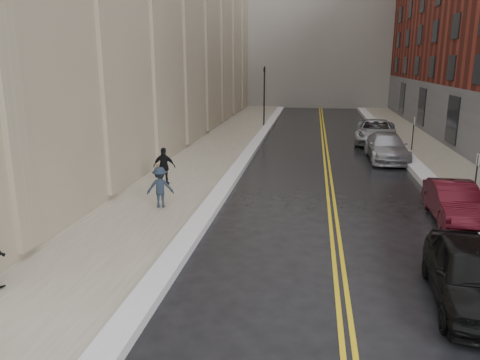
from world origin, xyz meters
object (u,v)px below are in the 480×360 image
(car_maroon, at_px, (454,202))
(car_silver_near, at_px, (387,147))
(pedestrian_b, at_px, (160,187))
(car_silver_far, at_px, (376,132))
(car_black, at_px, (472,275))
(pedestrian_c, at_px, (164,166))

(car_maroon, height_order, car_silver_near, car_silver_near)
(car_silver_near, xyz_separation_m, pedestrian_b, (-10.03, -11.26, 0.18))
(car_maroon, relative_size, car_silver_near, 0.79)
(car_silver_far, distance_m, pedestrian_b, 19.86)
(pedestrian_b, bearing_deg, car_maroon, 167.45)
(car_maroon, relative_size, car_silver_far, 0.71)
(car_black, relative_size, pedestrian_c, 2.60)
(car_black, height_order, car_maroon, car_black)
(pedestrian_c, bearing_deg, car_maroon, 164.99)
(car_silver_near, bearing_deg, pedestrian_c, -144.40)
(pedestrian_b, bearing_deg, pedestrian_c, -90.76)
(car_maroon, xyz_separation_m, pedestrian_c, (-11.76, 2.61, 0.33))
(car_black, xyz_separation_m, car_silver_far, (0.55, 22.91, 0.06))
(pedestrian_b, bearing_deg, car_black, 132.95)
(car_maroon, xyz_separation_m, pedestrian_b, (-10.89, -0.61, 0.26))
(car_silver_far, distance_m, pedestrian_c, 17.69)
(car_maroon, bearing_deg, pedestrian_c, 168.74)
(car_black, xyz_separation_m, car_maroon, (1.34, 6.42, -0.08))
(car_maroon, bearing_deg, pedestrian_b, -175.53)
(pedestrian_c, bearing_deg, car_silver_near, -146.07)
(car_maroon, xyz_separation_m, car_silver_near, (-0.86, 10.65, 0.07))
(pedestrian_b, xyz_separation_m, pedestrian_c, (-0.86, 3.22, 0.07))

